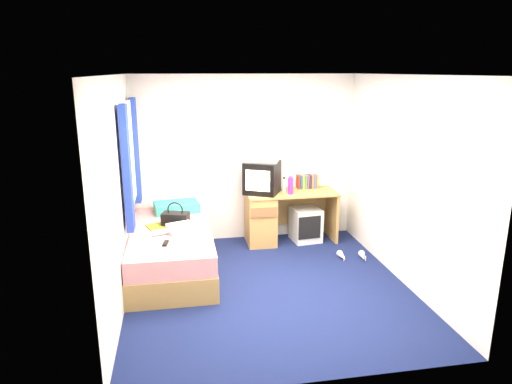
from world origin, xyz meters
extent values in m
plane|color=#0C1438|center=(0.00, 0.00, 0.00)|extent=(3.40, 3.40, 0.00)
plane|color=white|center=(0.00, 0.00, 2.40)|extent=(3.40, 3.40, 0.00)
plane|color=silver|center=(0.00, 1.70, 1.20)|extent=(3.20, 0.00, 3.20)
plane|color=silver|center=(0.00, -1.70, 1.20)|extent=(3.20, 0.00, 3.20)
plane|color=silver|center=(-1.60, 0.00, 1.20)|extent=(0.00, 3.40, 3.40)
plane|color=silver|center=(1.60, 0.00, 1.20)|extent=(0.00, 3.40, 3.40)
cube|color=#AB8447|center=(-1.10, 0.70, 0.15)|extent=(1.00, 2.00, 0.30)
cube|color=#925A35|center=(-0.60, 0.30, 0.16)|extent=(0.02, 0.70, 0.18)
cube|color=white|center=(-1.10, 0.70, 0.42)|extent=(0.98, 1.98, 0.24)
cube|color=#1A62AE|center=(-1.02, 1.43, 0.61)|extent=(0.65, 0.47, 0.13)
cube|color=#AB8447|center=(0.62, 1.42, 0.73)|extent=(1.30, 0.55, 0.03)
cube|color=#AB8447|center=(0.17, 1.42, 0.36)|extent=(0.40, 0.52, 0.72)
cube|color=#AB8447|center=(1.25, 1.42, 0.36)|extent=(0.04, 0.52, 0.72)
cube|color=#AB8447|center=(0.87, 1.67, 0.45)|extent=(0.78, 0.03, 0.55)
cube|color=silver|center=(0.84, 1.40, 0.25)|extent=(0.44, 0.44, 0.49)
cube|color=black|center=(0.19, 1.44, 0.98)|extent=(0.60, 0.59, 0.45)
cube|color=#FFE3A1|center=(0.10, 1.25, 0.98)|extent=(0.31, 0.17, 0.28)
cube|color=#B0B0B2|center=(0.19, 1.44, 1.25)|extent=(0.53, 0.46, 0.08)
cube|color=maroon|center=(0.77, 1.60, 0.85)|extent=(0.03, 0.13, 0.20)
cube|color=navy|center=(0.80, 1.60, 0.85)|extent=(0.03, 0.13, 0.20)
cube|color=gold|center=(0.84, 1.60, 0.85)|extent=(0.03, 0.13, 0.20)
cube|color=#337F33|center=(0.87, 1.60, 0.85)|extent=(0.03, 0.13, 0.20)
cube|color=#7F337F|center=(0.91, 1.60, 0.85)|extent=(0.03, 0.13, 0.20)
cube|color=#262626|center=(0.94, 1.60, 0.85)|extent=(0.03, 0.13, 0.20)
cube|color=#B26633|center=(0.98, 1.60, 0.85)|extent=(0.03, 0.13, 0.20)
cube|color=#4C4C99|center=(1.01, 1.60, 0.85)|extent=(0.03, 0.13, 0.20)
cube|color=olive|center=(1.05, 1.60, 0.85)|extent=(0.03, 0.13, 0.20)
cube|color=black|center=(1.04, 1.62, 0.82)|extent=(0.05, 0.12, 0.14)
cylinder|color=#ED2193|center=(0.58, 1.31, 0.87)|extent=(0.08, 0.08, 0.23)
cylinder|color=silver|center=(0.51, 1.43, 0.85)|extent=(0.06, 0.06, 0.20)
cube|color=black|center=(-1.04, 0.84, 0.62)|extent=(0.37, 0.27, 0.17)
torus|color=black|center=(-1.04, 0.84, 0.75)|extent=(0.20, 0.07, 0.20)
cube|color=silver|center=(-0.97, 0.56, 0.59)|extent=(0.37, 0.34, 0.10)
cube|color=yellow|center=(-1.27, 0.79, 0.55)|extent=(0.30, 0.34, 0.01)
cylinder|color=silver|center=(-1.21, 0.51, 0.58)|extent=(0.21, 0.13, 0.07)
cube|color=gold|center=(-0.99, 0.15, 0.55)|extent=(0.22, 0.15, 0.01)
cube|color=black|center=(-1.15, 0.20, 0.55)|extent=(0.07, 0.17, 0.02)
cube|color=silver|center=(-1.58, 0.90, 1.45)|extent=(0.02, 0.90, 1.10)
cube|color=white|center=(-1.57, 0.90, 2.04)|extent=(0.06, 1.06, 0.08)
cube|color=white|center=(-1.57, 0.90, 0.86)|extent=(0.06, 1.06, 0.08)
cube|color=navy|center=(-1.53, 0.31, 1.40)|extent=(0.08, 0.24, 1.40)
cube|color=navy|center=(-1.53, 1.49, 1.40)|extent=(0.08, 0.24, 1.40)
cone|color=silver|center=(1.14, 0.63, 0.04)|extent=(0.09, 0.22, 0.09)
cone|color=silver|center=(1.40, 0.58, 0.04)|extent=(0.14, 0.23, 0.09)
camera|label=1|loc=(-0.99, -4.74, 2.44)|focal=32.00mm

